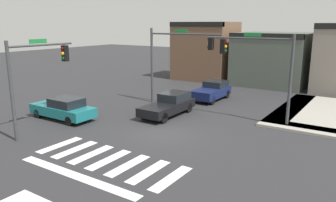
{
  "coord_description": "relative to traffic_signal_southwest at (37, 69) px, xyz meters",
  "views": [
    {
      "loc": [
        10.25,
        -14.99,
        6.22
      ],
      "look_at": [
        -0.77,
        1.67,
        1.51
      ],
      "focal_mm": 35.36,
      "sensor_mm": 36.0,
      "label": 1
    }
  ],
  "objects": [
    {
      "name": "ground_plane",
      "position": [
        5.98,
        3.72,
        -3.73
      ],
      "size": [
        120.0,
        120.0,
        0.0
      ],
      "primitive_type": "plane",
      "color": "#2B2B2D"
    },
    {
      "name": "crosswalk_near",
      "position": [
        5.98,
        -0.78,
        -3.72
      ],
      "size": [
        7.49,
        2.65,
        0.01
      ],
      "color": "silver",
      "rests_on": "ground_plane"
    },
    {
      "name": "storefront_row",
      "position": [
        7.61,
        22.93,
        -0.74
      ],
      "size": [
        21.78,
        7.0,
        6.36
      ],
      "color": "brown",
      "rests_on": "ground_plane"
    },
    {
      "name": "traffic_signal_southwest",
      "position": [
        0.0,
        0.0,
        0.0
      ],
      "size": [
        0.32,
        4.23,
        5.36
      ],
      "rotation": [
        0.0,
        0.0,
        1.57
      ],
      "color": "#383A3D",
      "rests_on": "ground_plane"
    },
    {
      "name": "traffic_signal_northeast",
      "position": [
        9.54,
        9.06,
        0.25
      ],
      "size": [
        5.65,
        0.32,
        5.64
      ],
      "rotation": [
        0.0,
        0.0,
        3.14
      ],
      "color": "#383A3D",
      "rests_on": "ground_plane"
    },
    {
      "name": "traffic_signal_northwest",
      "position": [
        3.02,
        9.79,
        0.38
      ],
      "size": [
        6.0,
        0.32,
        5.86
      ],
      "color": "#383A3D",
      "rests_on": "ground_plane"
    },
    {
      "name": "car_black",
      "position": [
        4.06,
        7.27,
        -2.99
      ],
      "size": [
        1.8,
        4.66,
        1.46
      ],
      "rotation": [
        0.0,
        0.0,
        -1.57
      ],
      "color": "black",
      "rests_on": "ground_plane"
    },
    {
      "name": "car_teal",
      "position": [
        -1.19,
        2.54,
        -3.01
      ],
      "size": [
        4.64,
        1.79,
        1.47
      ],
      "rotation": [
        0.0,
        0.0,
        3.14
      ],
      "color": "#196B70",
      "rests_on": "ground_plane"
    },
    {
      "name": "car_navy",
      "position": [
        4.47,
        13.16,
        -2.97
      ],
      "size": [
        1.81,
        4.14,
        1.5
      ],
      "rotation": [
        0.0,
        0.0,
        -1.57
      ],
      "color": "#141E4C",
      "rests_on": "ground_plane"
    }
  ]
}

